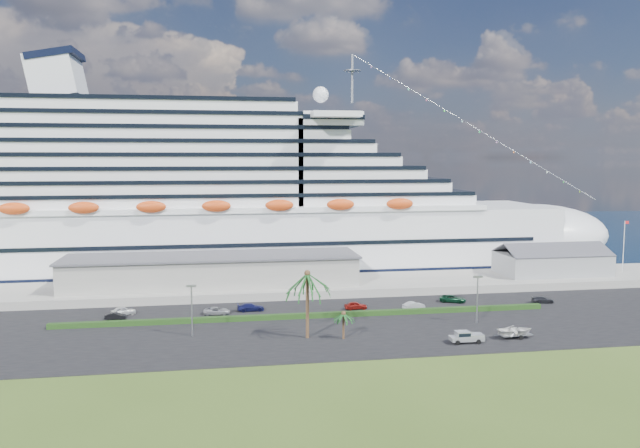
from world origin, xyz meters
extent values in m
plane|color=#3B541C|center=(0.00, 0.00, 0.00)|extent=(420.00, 420.00, 0.00)
cube|color=black|center=(0.00, 11.00, 0.06)|extent=(140.00, 38.00, 0.12)
cube|color=gray|center=(0.00, 40.00, 0.90)|extent=(240.00, 20.00, 1.80)
cube|color=black|center=(0.00, 130.00, 0.01)|extent=(420.00, 160.00, 0.02)
cube|color=silver|center=(-20.00, 64.00, 8.00)|extent=(160.00, 30.00, 16.00)
ellipsoid|color=silver|center=(60.00, 64.00, 8.00)|extent=(40.00, 30.00, 16.00)
cube|color=black|center=(-20.00, 64.00, 1.20)|extent=(164.00, 30.60, 2.40)
cube|color=silver|center=(-32.00, 64.00, 29.60)|extent=(128.00, 26.00, 24.80)
cube|color=silver|center=(2.80, 64.00, 37.40)|extent=(14.00, 38.00, 3.20)
cube|color=silver|center=(-60.00, 64.00, 47.00)|extent=(11.58, 14.00, 11.58)
cylinder|color=gray|center=(10.00, 64.00, 48.00)|extent=(0.70, 0.70, 12.00)
ellipsoid|color=#D54414|center=(-24.00, 48.20, 17.80)|extent=(90.00, 2.40, 2.60)
ellipsoid|color=#D54414|center=(-24.00, 79.80, 17.80)|extent=(90.00, 2.40, 2.60)
cube|color=black|center=(-20.00, 64.00, 8.80)|extent=(144.00, 30.40, 0.90)
cube|color=gray|center=(-25.00, 40.00, 4.80)|extent=(60.00, 14.00, 6.00)
cube|color=#4C4C54|center=(-25.00, 40.00, 7.90)|extent=(61.00, 15.00, 0.40)
cube|color=gray|center=(52.00, 40.00, 4.20)|extent=(24.00, 12.00, 4.80)
cube|color=#4C4C54|center=(52.00, 37.00, 7.80)|extent=(24.00, 6.31, 2.74)
cube|color=#4C4C54|center=(52.00, 43.00, 7.80)|extent=(24.00, 6.31, 2.74)
cylinder|color=silver|center=(70.00, 40.00, 7.80)|extent=(0.16, 0.16, 12.00)
cube|color=red|center=(70.50, 40.00, 13.40)|extent=(1.00, 0.04, 0.70)
cube|color=black|center=(-8.00, 16.00, 0.57)|extent=(88.00, 1.10, 0.90)
cylinder|color=gray|center=(-28.00, 8.00, 4.12)|extent=(0.24, 0.24, 8.00)
cube|color=gray|center=(-28.00, 8.00, 8.22)|extent=(1.60, 0.35, 0.35)
cylinder|color=gray|center=(20.00, 8.00, 4.12)|extent=(0.24, 0.24, 8.00)
cube|color=gray|center=(20.00, 8.00, 8.22)|extent=(1.60, 0.35, 0.35)
cylinder|color=#47301E|center=(-10.00, 4.00, 5.25)|extent=(0.54, 0.54, 10.50)
sphere|color=#47301E|center=(-10.00, 4.00, 10.50)|extent=(0.98, 0.98, 0.98)
cylinder|color=#47301E|center=(-4.50, 2.50, 2.10)|extent=(0.35, 0.35, 4.20)
sphere|color=#47301E|center=(-4.50, 2.50, 4.20)|extent=(0.73, 0.73, 0.73)
imported|color=silver|center=(-40.86, 23.52, 0.88)|extent=(4.79, 3.20, 1.51)
imported|color=black|center=(-41.72, 20.56, 0.73)|extent=(3.76, 1.53, 1.21)
imported|color=#9A9BA2|center=(-24.17, 21.31, 0.77)|extent=(4.80, 2.38, 1.31)
imported|color=#141646|center=(-17.96, 22.82, 0.85)|extent=(5.13, 2.33, 1.46)
imported|color=maroon|center=(1.59, 20.96, 0.85)|extent=(4.29, 1.76, 1.45)
imported|color=#BABDC2|center=(12.33, 19.18, 0.83)|extent=(4.54, 2.66, 1.41)
imported|color=#0C311E|center=(21.72, 23.54, 0.83)|extent=(5.63, 4.29, 1.42)
imported|color=black|center=(38.90, 20.12, 0.73)|extent=(4.48, 2.53, 1.22)
cylinder|color=black|center=(11.96, -3.56, 0.50)|extent=(0.77, 0.27, 0.76)
cylinder|color=black|center=(11.96, -1.75, 0.50)|extent=(0.77, 0.27, 0.76)
cylinder|color=black|center=(15.30, -3.56, 0.50)|extent=(0.77, 0.27, 0.76)
cylinder|color=black|center=(15.30, -1.75, 0.50)|extent=(0.77, 0.27, 0.76)
cube|color=silver|center=(13.77, -2.65, 0.83)|extent=(5.16, 1.95, 0.67)
cube|color=silver|center=(15.15, -2.65, 1.22)|extent=(2.31, 1.88, 0.52)
cube|color=silver|center=(13.10, -2.65, 1.50)|extent=(2.11, 1.83, 0.91)
cube|color=black|center=(13.10, -2.65, 1.60)|extent=(1.92, 1.88, 0.52)
cube|color=silver|center=(11.58, -2.65, 1.03)|extent=(0.87, 1.82, 0.33)
cube|color=gray|center=(22.33, -1.52, 0.74)|extent=(5.27, 2.25, 0.13)
cylinder|color=gray|center=(19.98, -1.52, 0.74)|extent=(2.46, 0.26, 0.09)
cylinder|color=black|center=(22.78, -2.52, 0.48)|extent=(0.73, 0.29, 0.72)
cylinder|color=black|center=(22.78, -0.51, 0.48)|extent=(0.73, 0.29, 0.72)
imported|color=white|center=(22.33, -1.52, 1.39)|extent=(5.94, 4.43, 1.18)
camera|label=1|loc=(-23.55, -91.02, 28.47)|focal=35.00mm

